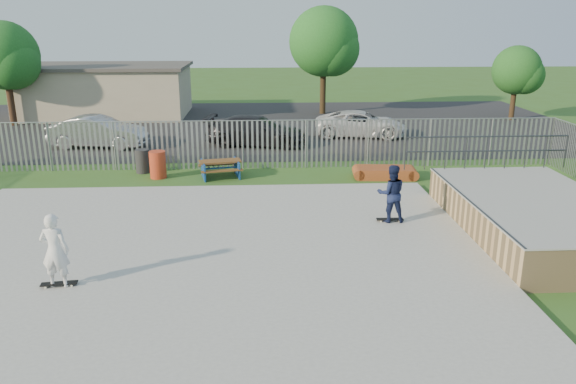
{
  "coord_description": "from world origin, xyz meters",
  "views": [
    {
      "loc": [
        1.7,
        -13.63,
        5.92
      ],
      "look_at": [
        2.51,
        2.0,
        1.1
      ],
      "focal_mm": 35.0,
      "sensor_mm": 36.0,
      "label": 1
    }
  ],
  "objects_px": {
    "car_white": "(361,124)",
    "tree_left": "(4,56)",
    "car_silver": "(98,132)",
    "car_dark": "(257,131)",
    "tree_mid": "(324,42)",
    "tree_right": "(517,70)",
    "trash_bin_red": "(158,165)",
    "picnic_table": "(220,169)",
    "skater_navy": "(391,193)",
    "skater_white": "(55,251)",
    "funbox": "(385,173)",
    "trash_bin_grey": "(143,161)"
  },
  "relations": [
    {
      "from": "trash_bin_red",
      "to": "funbox",
      "type": "bearing_deg",
      "value": -3.01
    },
    {
      "from": "car_white",
      "to": "skater_white",
      "type": "relative_size",
      "value": 2.76
    },
    {
      "from": "trash_bin_red",
      "to": "trash_bin_grey",
      "type": "xyz_separation_m",
      "value": [
        -0.75,
        0.83,
        -0.05
      ]
    },
    {
      "from": "car_silver",
      "to": "tree_right",
      "type": "bearing_deg",
      "value": -67.04
    },
    {
      "from": "tree_left",
      "to": "tree_mid",
      "type": "bearing_deg",
      "value": 10.33
    },
    {
      "from": "funbox",
      "to": "car_white",
      "type": "xyz_separation_m",
      "value": [
        0.47,
        8.01,
        0.48
      ]
    },
    {
      "from": "trash_bin_red",
      "to": "car_dark",
      "type": "xyz_separation_m",
      "value": [
        3.82,
        5.64,
        0.21
      ]
    },
    {
      "from": "car_dark",
      "to": "tree_mid",
      "type": "bearing_deg",
      "value": -13.36
    },
    {
      "from": "picnic_table",
      "to": "trash_bin_grey",
      "type": "xyz_separation_m",
      "value": [
        -3.16,
        0.85,
        0.13
      ]
    },
    {
      "from": "car_dark",
      "to": "tree_left",
      "type": "distance_m",
      "value": 15.79
    },
    {
      "from": "car_dark",
      "to": "skater_navy",
      "type": "relative_size",
      "value": 2.85
    },
    {
      "from": "car_white",
      "to": "tree_left",
      "type": "bearing_deg",
      "value": 86.98
    },
    {
      "from": "picnic_table",
      "to": "tree_mid",
      "type": "xyz_separation_m",
      "value": [
        5.71,
        15.24,
        4.22
      ]
    },
    {
      "from": "trash_bin_grey",
      "to": "tree_right",
      "type": "xyz_separation_m",
      "value": [
        20.2,
        11.37,
        2.53
      ]
    },
    {
      "from": "car_dark",
      "to": "skater_white",
      "type": "xyz_separation_m",
      "value": [
        -4.44,
        -15.23,
        0.28
      ]
    },
    {
      "from": "trash_bin_grey",
      "to": "skater_navy",
      "type": "height_order",
      "value": "skater_navy"
    },
    {
      "from": "car_silver",
      "to": "skater_white",
      "type": "bearing_deg",
      "value": -161.24
    },
    {
      "from": "car_white",
      "to": "tree_left",
      "type": "height_order",
      "value": "tree_left"
    },
    {
      "from": "trash_bin_grey",
      "to": "car_dark",
      "type": "height_order",
      "value": "car_dark"
    },
    {
      "from": "tree_left",
      "to": "car_dark",
      "type": "bearing_deg",
      "value": -23.69
    },
    {
      "from": "funbox",
      "to": "trash_bin_red",
      "type": "bearing_deg",
      "value": -178.04
    },
    {
      "from": "tree_mid",
      "to": "car_dark",
      "type": "bearing_deg",
      "value": -114.2
    },
    {
      "from": "picnic_table",
      "to": "car_silver",
      "type": "xyz_separation_m",
      "value": [
        -6.17,
        5.62,
        0.43
      ]
    },
    {
      "from": "funbox",
      "to": "skater_white",
      "type": "bearing_deg",
      "value": -131.0
    },
    {
      "from": "skater_white",
      "to": "skater_navy",
      "type": "bearing_deg",
      "value": -152.25
    },
    {
      "from": "trash_bin_red",
      "to": "car_silver",
      "type": "distance_m",
      "value": 6.74
    },
    {
      "from": "tree_mid",
      "to": "skater_white",
      "type": "height_order",
      "value": "tree_mid"
    },
    {
      "from": "trash_bin_red",
      "to": "skater_navy",
      "type": "height_order",
      "value": "skater_navy"
    },
    {
      "from": "picnic_table",
      "to": "car_white",
      "type": "distance_m",
      "value": 10.24
    },
    {
      "from": "trash_bin_red",
      "to": "tree_mid",
      "type": "height_order",
      "value": "tree_mid"
    },
    {
      "from": "tree_right",
      "to": "car_silver",
      "type": "bearing_deg",
      "value": -164.12
    },
    {
      "from": "picnic_table",
      "to": "skater_navy",
      "type": "xyz_separation_m",
      "value": [
        5.41,
        -5.72,
        0.67
      ]
    },
    {
      "from": "car_silver",
      "to": "car_dark",
      "type": "relative_size",
      "value": 0.92
    },
    {
      "from": "car_white",
      "to": "tree_right",
      "type": "relative_size",
      "value": 1.07
    },
    {
      "from": "trash_bin_red",
      "to": "car_silver",
      "type": "relative_size",
      "value": 0.23
    },
    {
      "from": "trash_bin_red",
      "to": "car_silver",
      "type": "xyz_separation_m",
      "value": [
        -3.76,
        5.59,
        0.24
      ]
    },
    {
      "from": "car_silver",
      "to": "tree_left",
      "type": "relative_size",
      "value": 0.77
    },
    {
      "from": "tree_left",
      "to": "car_white",
      "type": "bearing_deg",
      "value": -12.36
    },
    {
      "from": "tree_mid",
      "to": "tree_right",
      "type": "xyz_separation_m",
      "value": [
        11.33,
        -3.01,
        -1.56
      ]
    },
    {
      "from": "funbox",
      "to": "tree_right",
      "type": "height_order",
      "value": "tree_right"
    },
    {
      "from": "picnic_table",
      "to": "tree_left",
      "type": "distance_m",
      "value": 17.79
    },
    {
      "from": "trash_bin_grey",
      "to": "skater_white",
      "type": "height_order",
      "value": "skater_white"
    },
    {
      "from": "trash_bin_grey",
      "to": "car_silver",
      "type": "xyz_separation_m",
      "value": [
        -3.01,
        4.77,
        0.3
      ]
    },
    {
      "from": "trash_bin_grey",
      "to": "skater_white",
      "type": "bearing_deg",
      "value": -89.28
    },
    {
      "from": "car_silver",
      "to": "car_dark",
      "type": "distance_m",
      "value": 7.58
    },
    {
      "from": "trash_bin_red",
      "to": "tree_mid",
      "type": "xyz_separation_m",
      "value": [
        8.12,
        15.21,
        4.04
      ]
    },
    {
      "from": "picnic_table",
      "to": "tree_right",
      "type": "relative_size",
      "value": 0.41
    },
    {
      "from": "picnic_table",
      "to": "car_silver",
      "type": "relative_size",
      "value": 0.4
    },
    {
      "from": "trash_bin_grey",
      "to": "tree_mid",
      "type": "relative_size",
      "value": 0.14
    },
    {
      "from": "tree_right",
      "to": "tree_left",
      "type": "bearing_deg",
      "value": -179.32
    }
  ]
}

